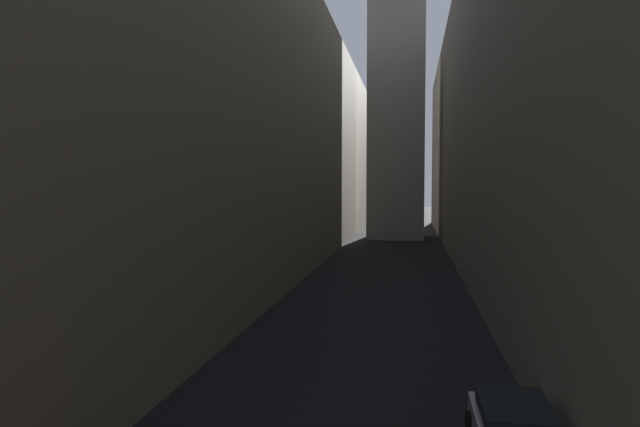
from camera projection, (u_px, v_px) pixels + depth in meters
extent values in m
plane|color=black|center=(386.00, 269.00, 42.86)|extent=(264.00, 264.00, 0.00)
cube|color=gray|center=(248.00, 133.00, 46.26)|extent=(12.78, 108.00, 22.31)
cube|color=#756B5B|center=(532.00, 117.00, 42.34)|extent=(11.52, 108.00, 23.93)
cube|color=gray|center=(397.00, 40.00, 67.27)|extent=(6.93, 6.93, 49.65)
cube|color=black|center=(516.00, 415.00, 12.57)|extent=(1.58, 2.24, 0.58)
cylinder|color=black|center=(471.00, 423.00, 14.15)|extent=(0.22, 0.65, 0.65)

